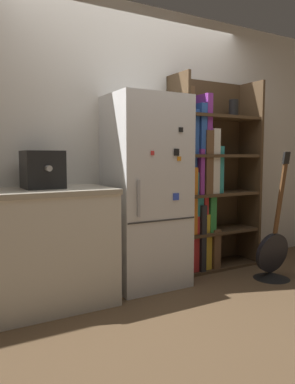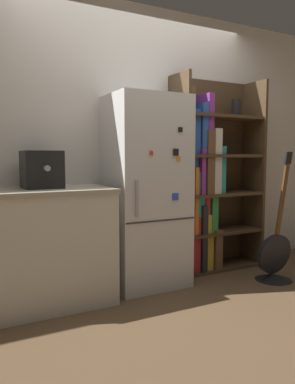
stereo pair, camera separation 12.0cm
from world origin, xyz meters
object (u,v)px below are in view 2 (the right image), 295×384
object	(u,v)px
bookshelf	(204,184)
guitar	(274,262)
espresso_machine	(42,169)
refrigerator	(146,192)

from	to	relation	value
bookshelf	guitar	bearing A→B (deg)	-57.09
espresso_machine	guitar	xyz separation A→B (m)	(2.04, -0.50, -0.90)
refrigerator	espresso_machine	size ratio (longest dim) A/B	4.71
bookshelf	espresso_machine	bearing A→B (deg)	-176.50
refrigerator	espresso_machine	bearing A→B (deg)	178.67
guitar	refrigerator	bearing A→B (deg)	156.97
guitar	bookshelf	bearing A→B (deg)	122.91
refrigerator	espresso_machine	world-z (taller)	refrigerator
bookshelf	espresso_machine	distance (m)	1.67
refrigerator	bookshelf	distance (m)	0.75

